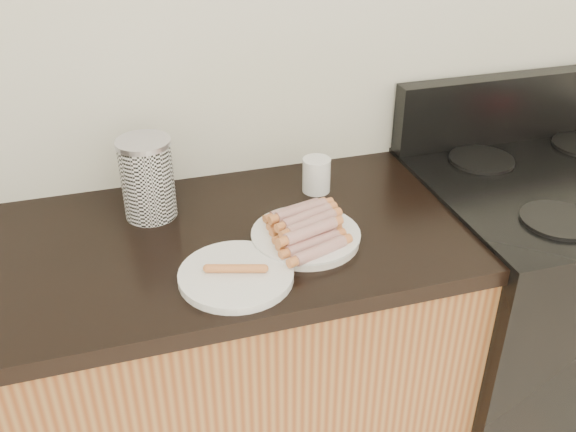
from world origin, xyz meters
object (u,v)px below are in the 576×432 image
object	(u,v)px
stove	(538,314)
main_plate	(306,238)
canister	(148,178)
mug	(316,175)
side_plate	(236,275)

from	to	relation	value
stove	main_plate	distance (m)	0.89
canister	stove	bearing A→B (deg)	-8.37
main_plate	mug	bearing A→B (deg)	65.47
main_plate	mug	size ratio (longest dim) A/B	2.72
stove	main_plate	world-z (taller)	main_plate
mug	stove	bearing A→B (deg)	-13.68
main_plate	canister	xyz separation A→B (m)	(-0.32, 0.22, 0.09)
stove	canister	size ratio (longest dim) A/B	4.60
main_plate	canister	size ratio (longest dim) A/B	1.24
stove	mug	world-z (taller)	mug
mug	side_plate	bearing A→B (deg)	-131.93
stove	main_plate	bearing A→B (deg)	-175.55
stove	side_plate	distance (m)	1.06
stove	canister	distance (m)	1.22
stove	side_plate	xyz separation A→B (m)	(-0.95, -0.16, 0.45)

